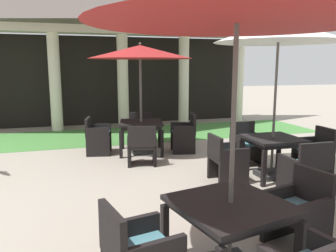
% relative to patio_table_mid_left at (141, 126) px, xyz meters
% --- Properties ---
extents(background_pavilion, '(9.78, 2.98, 4.69)m').
position_rel_patio_table_mid_left_xyz_m(background_pavilion, '(0.19, 3.69, 2.98)').
color(background_pavilion, beige).
rests_on(background_pavilion, ground).
extents(lawn_strip, '(11.58, 2.65, 0.01)m').
position_rel_patio_table_mid_left_xyz_m(lawn_strip, '(0.19, 2.22, -0.65)').
color(lawn_strip, '#47843D').
rests_on(lawn_strip, ground).
extents(patio_table_mid_left, '(1.17, 1.17, 0.75)m').
position_rel_patio_table_mid_left_xyz_m(patio_table_mid_left, '(0.00, 0.00, 0.00)').
color(patio_table_mid_left, black).
rests_on(patio_table_mid_left, ground).
extents(patio_umbrella_mid_left, '(2.38, 2.38, 2.56)m').
position_rel_patio_table_mid_left_xyz_m(patio_umbrella_mid_left, '(0.00, -0.00, 1.67)').
color(patio_umbrella_mid_left, '#2D2D2D').
rests_on(patio_umbrella_mid_left, ground).
extents(patio_chair_mid_left_west, '(0.65, 0.70, 0.86)m').
position_rel_patio_table_mid_left_xyz_m(patio_chair_mid_left_west, '(-1.00, 0.21, -0.24)').
color(patio_chair_mid_left_west, black).
rests_on(patio_chair_mid_left_west, ground).
extents(patio_chair_mid_left_north, '(0.73, 0.68, 0.81)m').
position_rel_patio_table_mid_left_xyz_m(patio_chair_mid_left_north, '(0.21, 1.00, -0.25)').
color(patio_chair_mid_left_north, black).
rests_on(patio_chair_mid_left_north, ground).
extents(patio_chair_mid_left_east, '(0.64, 0.66, 0.93)m').
position_rel_patio_table_mid_left_xyz_m(patio_chair_mid_left_east, '(1.01, -0.21, -0.23)').
color(patio_chair_mid_left_east, black).
rests_on(patio_chair_mid_left_east, ground).
extents(patio_chair_mid_left_south, '(0.68, 0.62, 0.85)m').
position_rel_patio_table_mid_left_xyz_m(patio_chair_mid_left_south, '(-0.21, -1.01, -0.25)').
color(patio_chair_mid_left_south, black).
rests_on(patio_chair_mid_left_south, ground).
extents(patio_table_mid_right, '(1.21, 1.21, 0.72)m').
position_rel_patio_table_mid_left_xyz_m(patio_table_mid_right, '(-0.19, -4.91, -0.02)').
color(patio_table_mid_right, black).
rests_on(patio_table_mid_right, ground).
extents(patio_umbrella_mid_right, '(2.75, 2.75, 2.81)m').
position_rel_patio_table_mid_left_xyz_m(patio_umbrella_mid_right, '(-0.19, -4.91, 1.90)').
color(patio_umbrella_mid_right, '#2D2D2D').
rests_on(patio_umbrella_mid_right, ground).
extents(patio_chair_mid_right_east, '(0.65, 0.66, 0.88)m').
position_rel_patio_table_mid_left_xyz_m(patio_chair_mid_right_east, '(0.78, -4.71, -0.25)').
color(patio_chair_mid_right_east, black).
rests_on(patio_chair_mid_right_east, ground).
extents(patio_table_far_back, '(0.94, 0.94, 0.75)m').
position_rel_patio_table_mid_left_xyz_m(patio_table_far_back, '(1.92, -2.47, -0.00)').
color(patio_table_far_back, black).
rests_on(patio_table_far_back, ground).
extents(patio_umbrella_far_back, '(2.25, 2.25, 2.88)m').
position_rel_patio_table_mid_left_xyz_m(patio_umbrella_far_back, '(1.92, -2.47, 1.95)').
color(patio_umbrella_far_back, '#2D2D2D').
rests_on(patio_umbrella_far_back, ground).
extents(patio_chair_far_back_north, '(0.59, 0.60, 0.86)m').
position_rel_patio_table_mid_left_xyz_m(patio_chair_far_back_north, '(1.93, -1.54, -0.25)').
color(patio_chair_far_back_north, black).
rests_on(patio_chair_far_back_north, ground).
extents(patio_chair_far_back_south, '(0.62, 0.58, 0.90)m').
position_rel_patio_table_mid_left_xyz_m(patio_chair_far_back_south, '(1.90, -3.40, -0.24)').
color(patio_chair_far_back_south, black).
rests_on(patio_chair_far_back_south, ground).
extents(patio_chair_far_back_east, '(0.58, 0.56, 0.88)m').
position_rel_patio_table_mid_left_xyz_m(patio_chair_far_back_east, '(2.85, -2.49, -0.25)').
color(patio_chair_far_back_east, black).
rests_on(patio_chair_far_back_east, ground).
extents(patio_chair_far_back_west, '(0.57, 0.57, 0.85)m').
position_rel_patio_table_mid_left_xyz_m(patio_chair_far_back_west, '(0.99, -2.46, -0.25)').
color(patio_chair_far_back_west, black).
rests_on(patio_chair_far_back_west, ground).
extents(terracotta_urn, '(0.29, 0.29, 0.46)m').
position_rel_patio_table_mid_left_xyz_m(terracotta_urn, '(1.18, 0.64, -0.46)').
color(terracotta_urn, brown).
rests_on(terracotta_urn, ground).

